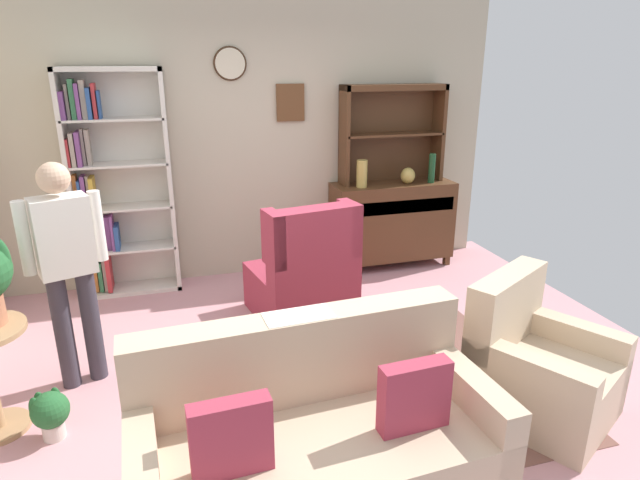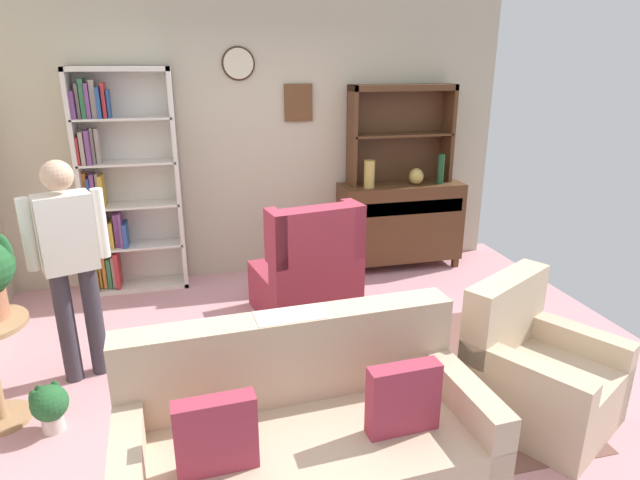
% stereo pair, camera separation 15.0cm
% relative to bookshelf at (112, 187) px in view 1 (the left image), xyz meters
% --- Properties ---
extents(ground_plane, '(5.40, 4.60, 0.02)m').
position_rel_bookshelf_xyz_m(ground_plane, '(1.39, -1.94, -1.05)').
color(ground_plane, '#C68C93').
extents(wall_back, '(5.00, 0.09, 2.80)m').
position_rel_bookshelf_xyz_m(wall_back, '(1.39, 0.19, 0.37)').
color(wall_back, '#BCB299').
rests_on(wall_back, ground_plane).
extents(area_rug, '(2.65, 1.86, 0.01)m').
position_rel_bookshelf_xyz_m(area_rug, '(1.59, -2.24, -1.04)').
color(area_rug, brown).
rests_on(area_rug, ground_plane).
extents(bookshelf, '(0.90, 0.30, 2.10)m').
position_rel_bookshelf_xyz_m(bookshelf, '(0.00, 0.00, 0.00)').
color(bookshelf, silver).
rests_on(bookshelf, ground_plane).
extents(sideboard, '(1.30, 0.45, 0.92)m').
position_rel_bookshelf_xyz_m(sideboard, '(2.79, -0.08, -0.53)').
color(sideboard, '#4C2D19').
rests_on(sideboard, ground_plane).
extents(sideboard_hutch, '(1.10, 0.26, 1.00)m').
position_rel_bookshelf_xyz_m(sideboard_hutch, '(2.79, 0.03, 0.52)').
color(sideboard_hutch, '#4C2D19').
rests_on(sideboard_hutch, sideboard).
extents(vase_tall, '(0.11, 0.11, 0.28)m').
position_rel_bookshelf_xyz_m(vase_tall, '(2.40, -0.16, 0.02)').
color(vase_tall, tan).
rests_on(vase_tall, sideboard).
extents(vase_round, '(0.15, 0.15, 0.17)m').
position_rel_bookshelf_xyz_m(vase_round, '(2.92, -0.15, -0.03)').
color(vase_round, tan).
rests_on(vase_round, sideboard).
extents(bottle_wine, '(0.07, 0.07, 0.31)m').
position_rel_bookshelf_xyz_m(bottle_wine, '(3.18, -0.17, 0.03)').
color(bottle_wine, '#194223').
rests_on(bottle_wine, sideboard).
extents(couch_floral, '(1.84, 0.95, 0.90)m').
position_rel_bookshelf_xyz_m(couch_floral, '(1.10, -3.01, -0.73)').
color(couch_floral, '#C6AD8E').
rests_on(couch_floral, ground_plane).
extents(armchair_floral, '(1.04, 1.05, 0.88)m').
position_rel_bookshelf_xyz_m(armchair_floral, '(2.64, -2.74, -0.75)').
color(armchair_floral, '#C6AD8E').
rests_on(armchair_floral, ground_plane).
extents(wingback_chair, '(0.91, 0.93, 1.05)m').
position_rel_bookshelf_xyz_m(wingback_chair, '(1.55, -1.06, -0.66)').
color(wingback_chair, '#A33347').
rests_on(wingback_chair, ground_plane).
extents(potted_plant_small, '(0.22, 0.22, 0.30)m').
position_rel_bookshelf_xyz_m(potted_plant_small, '(-0.30, -2.15, -0.86)').
color(potted_plant_small, beige).
rests_on(potted_plant_small, ground_plane).
extents(person_reading, '(0.52, 0.30, 1.56)m').
position_rel_bookshelf_xyz_m(person_reading, '(-0.19, -1.56, -0.13)').
color(person_reading, '#38333D').
rests_on(person_reading, ground_plane).
extents(coffee_table, '(0.80, 0.50, 0.42)m').
position_rel_bookshelf_xyz_m(coffee_table, '(1.09, -2.06, -0.69)').
color(coffee_table, '#4C2D19').
rests_on(coffee_table, ground_plane).
extents(book_stack, '(0.20, 0.13, 0.07)m').
position_rel_bookshelf_xyz_m(book_stack, '(1.19, -2.15, -0.59)').
color(book_stack, '#CC7233').
rests_on(book_stack, coffee_table).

